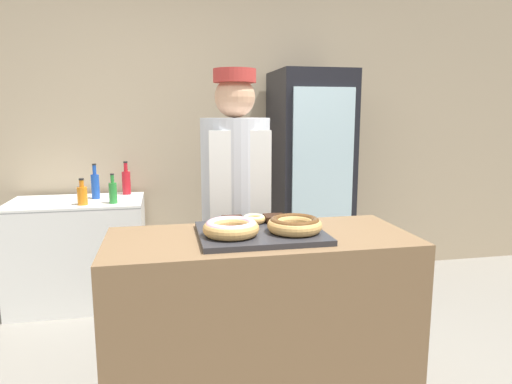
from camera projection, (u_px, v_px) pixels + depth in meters
name	position (u px, v px, depth m)	size (l,w,h in m)	color
wall_back	(210.00, 129.00, 4.01)	(8.00, 0.06, 2.70)	tan
display_counter	(260.00, 335.00, 2.10)	(1.35, 0.58, 0.95)	brown
serving_tray	(261.00, 233.00, 2.02)	(0.55, 0.45, 0.02)	#2D2D33
donut_light_glaze	(231.00, 227.00, 1.93)	(0.24, 0.24, 0.06)	tan
donut_chocolate_glaze	(295.00, 224.00, 1.99)	(0.24, 0.24, 0.06)	tan
donut_mini_center	(254.00, 219.00, 2.16)	(0.11, 0.11, 0.04)	tan
brownie_back_left	(233.00, 220.00, 2.14)	(0.10, 0.10, 0.03)	black
brownie_back_right	(275.00, 218.00, 2.18)	(0.10, 0.10, 0.03)	black
baker_person	(236.00, 215.00, 2.63)	(0.39, 0.39, 1.73)	#4C4C51
beverage_fridge	(309.00, 182.00, 3.86)	(0.59, 0.68, 1.83)	black
chest_freezer	(79.00, 252.00, 3.58)	(1.00, 0.62, 0.82)	white
bottle_orange	(82.00, 195.00, 3.34)	(0.07, 0.07, 0.20)	orange
bottle_green	(113.00, 192.00, 3.39)	(0.06, 0.06, 0.22)	#2D8C38
bottle_blue	(95.00, 185.00, 3.58)	(0.06, 0.06, 0.28)	#1E4CB2
bottle_red	(126.00, 182.00, 3.77)	(0.07, 0.07, 0.27)	red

